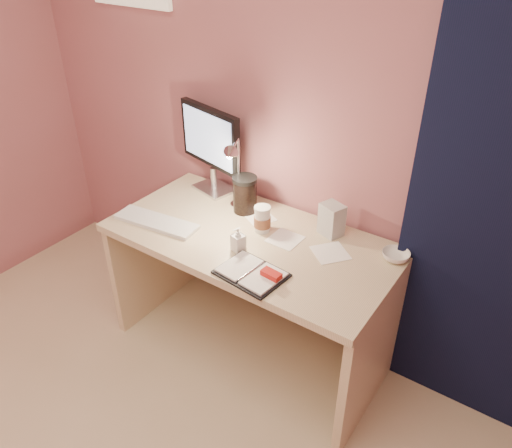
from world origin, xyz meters
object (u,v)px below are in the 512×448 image
Objects in this scene: desk_lamp at (221,167)px; planner at (253,273)px; desk at (259,267)px; dark_jar at (245,196)px; product_box at (332,220)px; coffee_cup at (262,220)px; bowl at (396,256)px; monitor at (212,142)px; lotion_bottle at (238,239)px; keyboard at (156,222)px.

planner is at bearing -61.29° from desk_lamp.
dark_jar reaches higher than desk.
coffee_cup is at bearing -130.31° from product_box.
bowl reaches higher than desk.
monitor reaches higher than lotion_bottle.
coffee_cup is 1.11× the size of lotion_bottle.
desk is at bearing -33.26° from dark_jar.
coffee_cup reaches higher than keyboard.
planner reaches higher than desk.
desk is 0.70m from monitor.
monitor is at bearing 116.12° from desk_lamp.
keyboard is 3.68× the size of lotion_bottle.
keyboard is 0.53m from coffee_cup.
monitor is 1.08× the size of keyboard.
coffee_cup is (0.46, -0.19, -0.22)m from monitor.
product_box is at bearing 28.73° from desk.
product_box is at bearing 10.98° from monitor.
desk is 0.35m from lotion_bottle.
desk_lamp is (-0.09, -0.07, 0.17)m from dark_jar.
desk_lamp reaches higher than dark_jar.
keyboard is 1.46× the size of planner.
planner is (0.62, -0.51, -0.27)m from monitor.
coffee_cup is 1.07× the size of bowl.
desk_lamp is at bearing -147.12° from product_box.
coffee_cup is at bearing -29.98° from desk_lamp.
desk is at bearing -167.32° from bowl.
desk is at bearing -10.60° from monitor.
bowl is 1.04× the size of lotion_bottle.
coffee_cup is 0.83× the size of product_box.
keyboard is 0.48m from lotion_bottle.
bowl is at bearing 16.18° from product_box.
coffee_cup is (0.47, 0.25, 0.05)m from keyboard.
keyboard is 3.32× the size of coffee_cup.
planner is 0.65m from bowl.
dark_jar is at bearing -4.21° from monitor.
planner is at bearing -13.27° from keyboard.
planner is at bearing -84.43° from product_box.
monitor is 1.58× the size of planner.
dark_jar is (0.29, 0.35, 0.08)m from keyboard.
planner is 0.61m from desk_lamp.
product_box reaches higher than bowl.
desk_lamp is (-0.26, 0.04, 0.48)m from desk.
coffee_cup is 0.64m from bowl.
desk_lamp is at bearing -142.58° from dark_jar.
product_box is at bearing -9.73° from desk_lamp.
coffee_cup is 0.21m from dark_jar.
keyboard is 0.86m from product_box.
planner is at bearing -50.76° from dark_jar.
product_box reaches higher than desk.
bowl is at bearing 28.79° from lotion_bottle.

